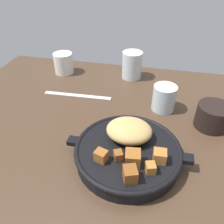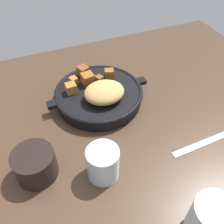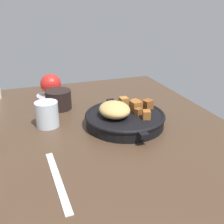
{
  "view_description": "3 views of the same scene",
  "coord_description": "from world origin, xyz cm",
  "px_view_note": "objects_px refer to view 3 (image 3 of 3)",
  "views": [
    {
      "loc": [
        8.72,
        -46.35,
        41.08
      ],
      "look_at": [
        -1.37,
        -0.12,
        6.16
      ],
      "focal_mm": 36.62,
      "sensor_mm": 36.0,
      "label": 1
    },
    {
      "loc": [
        21.09,
        40.86,
        48.52
      ],
      "look_at": [
        4.12,
        -0.4,
        3.69
      ],
      "focal_mm": 39.99,
      "sensor_mm": 36.0,
      "label": 2
    },
    {
      "loc": [
        -66.42,
        19.51,
        36.77
      ],
      "look_at": [
        -0.65,
        -3.51,
        7.27
      ],
      "focal_mm": 43.66,
      "sensor_mm": 36.0,
      "label": 3
    }
  ],
  "objects_px": {
    "cast_iron_skillet": "(124,117)",
    "butter_knife": "(58,179)",
    "red_apple": "(51,84)",
    "water_glass_short": "(47,114)",
    "coffee_mug_dark": "(59,100)"
  },
  "relations": [
    {
      "from": "cast_iron_skillet",
      "to": "coffee_mug_dark",
      "type": "height_order",
      "value": "cast_iron_skillet"
    },
    {
      "from": "cast_iron_skillet",
      "to": "red_apple",
      "type": "distance_m",
      "value": 0.4
    },
    {
      "from": "butter_knife",
      "to": "cast_iron_skillet",
      "type": "bearing_deg",
      "value": -50.78
    },
    {
      "from": "coffee_mug_dark",
      "to": "red_apple",
      "type": "bearing_deg",
      "value": 2.15
    },
    {
      "from": "water_glass_short",
      "to": "red_apple",
      "type": "bearing_deg",
      "value": -9.91
    },
    {
      "from": "butter_knife",
      "to": "water_glass_short",
      "type": "relative_size",
      "value": 2.91
    },
    {
      "from": "cast_iron_skillet",
      "to": "red_apple",
      "type": "xyz_separation_m",
      "value": [
        0.36,
        0.17,
        0.02
      ]
    },
    {
      "from": "butter_knife",
      "to": "red_apple",
      "type": "bearing_deg",
      "value": -8.61
    },
    {
      "from": "butter_knife",
      "to": "water_glass_short",
      "type": "height_order",
      "value": "water_glass_short"
    },
    {
      "from": "red_apple",
      "to": "butter_knife",
      "type": "xyz_separation_m",
      "value": [
        -0.57,
        0.06,
        -0.05
      ]
    },
    {
      "from": "butter_knife",
      "to": "water_glass_short",
      "type": "xyz_separation_m",
      "value": [
        0.28,
        -0.01,
        0.04
      ]
    },
    {
      "from": "water_glass_short",
      "to": "butter_knife",
      "type": "bearing_deg",
      "value": 176.99
    },
    {
      "from": "cast_iron_skillet",
      "to": "butter_knife",
      "type": "distance_m",
      "value": 0.32
    },
    {
      "from": "red_apple",
      "to": "butter_knife",
      "type": "bearing_deg",
      "value": 173.5
    },
    {
      "from": "cast_iron_skillet",
      "to": "red_apple",
      "type": "height_order",
      "value": "red_apple"
    }
  ]
}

